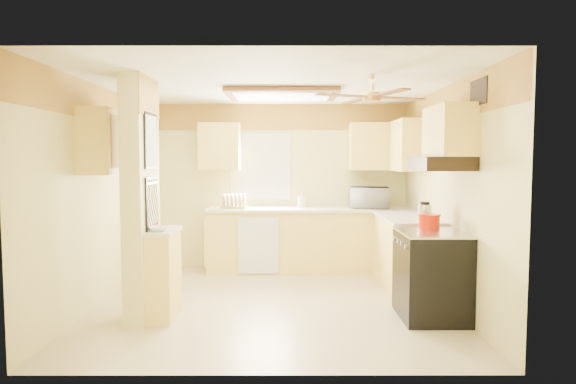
{
  "coord_description": "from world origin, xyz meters",
  "views": [
    {
      "loc": [
        0.16,
        -5.5,
        1.67
      ],
      "look_at": [
        0.17,
        0.35,
        1.26
      ],
      "focal_mm": 30.0,
      "sensor_mm": 36.0,
      "label": 1
    }
  ],
  "objects_px": {
    "microwave": "(369,198)",
    "kettle": "(425,213)",
    "bowl": "(159,229)",
    "dutch_oven": "(429,221)",
    "stove": "(431,274)"
  },
  "relations": [
    {
      "from": "stove",
      "to": "kettle",
      "type": "xyz_separation_m",
      "value": [
        0.06,
        0.48,
        0.59
      ]
    },
    {
      "from": "bowl",
      "to": "dutch_oven",
      "type": "relative_size",
      "value": 0.82
    },
    {
      "from": "stove",
      "to": "kettle",
      "type": "height_order",
      "value": "kettle"
    },
    {
      "from": "microwave",
      "to": "bowl",
      "type": "distance_m",
      "value": 3.39
    },
    {
      "from": "microwave",
      "to": "kettle",
      "type": "bearing_deg",
      "value": 110.47
    },
    {
      "from": "microwave",
      "to": "dutch_oven",
      "type": "relative_size",
      "value": 2.33
    },
    {
      "from": "stove",
      "to": "microwave",
      "type": "relative_size",
      "value": 1.64
    },
    {
      "from": "stove",
      "to": "kettle",
      "type": "distance_m",
      "value": 0.77
    },
    {
      "from": "bowl",
      "to": "kettle",
      "type": "relative_size",
      "value": 0.81
    },
    {
      "from": "stove",
      "to": "kettle",
      "type": "bearing_deg",
      "value": 82.99
    },
    {
      "from": "microwave",
      "to": "stove",
      "type": "bearing_deg",
      "value": 106.24
    },
    {
      "from": "bowl",
      "to": "dutch_oven",
      "type": "bearing_deg",
      "value": 6.49
    },
    {
      "from": "microwave",
      "to": "kettle",
      "type": "distance_m",
      "value": 1.68
    },
    {
      "from": "bowl",
      "to": "dutch_oven",
      "type": "distance_m",
      "value": 2.85
    },
    {
      "from": "kettle",
      "to": "stove",
      "type": "bearing_deg",
      "value": -97.01
    }
  ]
}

